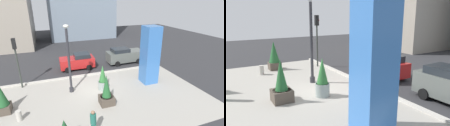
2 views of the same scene
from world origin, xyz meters
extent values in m
plane|color=#2D2D30|center=(0.00, 4.00, 0.00)|extent=(60.00, 60.00, 0.00)
cube|color=#9E998E|center=(0.00, -2.00, 0.00)|extent=(18.00, 10.00, 0.02)
cube|color=#B7B2A8|center=(0.00, 3.12, 0.08)|extent=(18.00, 0.24, 0.16)
cylinder|color=#2D2D33|center=(-1.89, 0.26, 0.20)|extent=(0.36, 0.36, 0.40)
cylinder|color=#2D2D33|center=(-1.89, 0.26, 2.76)|extent=(0.20, 0.20, 5.51)
ellipsoid|color=silver|center=(-1.89, 0.26, 5.69)|extent=(0.44, 0.44, 0.28)
cube|color=#3870BC|center=(5.43, -0.34, 2.71)|extent=(1.38, 1.38, 5.43)
cylinder|color=gray|center=(0.81, -0.29, 0.40)|extent=(0.83, 0.83, 0.79)
cylinder|color=#382819|center=(0.81, -0.29, 0.77)|extent=(0.76, 0.76, 0.04)
cone|color=#2D6B33|center=(0.81, -0.29, 1.55)|extent=(0.67, 0.67, 1.51)
cube|color=#4C4238|center=(0.39, -2.58, 0.34)|extent=(1.07, 1.07, 0.68)
cylinder|color=#382819|center=(0.39, -2.58, 0.66)|extent=(1.02, 1.02, 0.04)
cone|color=#235B2D|center=(0.39, -2.58, 1.55)|extent=(0.70, 0.70, 1.75)
cube|color=#4C4238|center=(-6.85, -1.08, 0.32)|extent=(0.97, 0.97, 0.64)
cylinder|color=#382819|center=(-6.85, -1.08, 0.62)|extent=(0.93, 0.93, 0.04)
cone|color=#235B2D|center=(-6.85, -1.08, 1.54)|extent=(0.88, 0.88, 1.80)
cylinder|color=#B2ADA3|center=(-5.71, -2.41, 0.38)|extent=(0.36, 0.36, 0.75)
cylinder|color=#333833|center=(-6.02, 2.59, 1.84)|extent=(0.14, 0.14, 3.69)
cube|color=black|center=(-6.02, 2.59, 4.14)|extent=(0.28, 0.32, 0.90)
sphere|color=red|center=(-6.02, 2.76, 4.14)|extent=(0.18, 0.18, 0.18)
cube|color=#565B56|center=(5.55, 5.38, 0.89)|extent=(4.61, 1.93, 1.23)
cube|color=#1E2328|center=(4.86, 5.36, 1.72)|extent=(2.09, 1.66, 0.43)
cylinder|color=black|center=(6.95, 6.33, 0.32)|extent=(0.64, 0.23, 0.64)
cylinder|color=black|center=(6.98, 4.49, 0.32)|extent=(0.64, 0.23, 0.64)
cylinder|color=black|center=(4.11, 6.27, 0.32)|extent=(0.64, 0.23, 0.64)
cylinder|color=black|center=(4.15, 4.43, 0.32)|extent=(0.64, 0.23, 0.64)
cube|color=red|center=(-0.47, 5.47, 0.80)|extent=(3.84, 1.92, 1.05)
cube|color=#1E2328|center=(0.10, 5.47, 1.54)|extent=(1.74, 1.67, 0.44)
cylinder|color=black|center=(-1.67, 4.55, 0.32)|extent=(0.64, 0.23, 0.64)
cylinder|color=black|center=(-1.65, 6.42, 0.32)|extent=(0.64, 0.23, 0.64)
cylinder|color=black|center=(0.70, 4.52, 0.32)|extent=(0.64, 0.23, 0.64)
cylinder|color=black|center=(0.72, 6.40, 0.32)|extent=(0.64, 0.23, 0.64)
cylinder|color=#236656|center=(-1.38, -5.40, 1.15)|extent=(0.39, 0.39, 0.63)
sphere|color=#8C664C|center=(-1.38, -5.40, 1.58)|extent=(0.23, 0.23, 0.23)
camera|label=1|loc=(-3.26, -13.57, 7.71)|focal=27.93mm
camera|label=2|loc=(11.83, -5.69, 4.84)|focal=35.35mm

